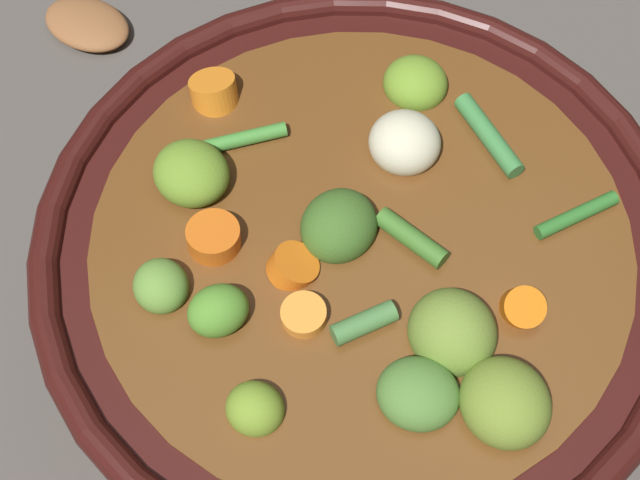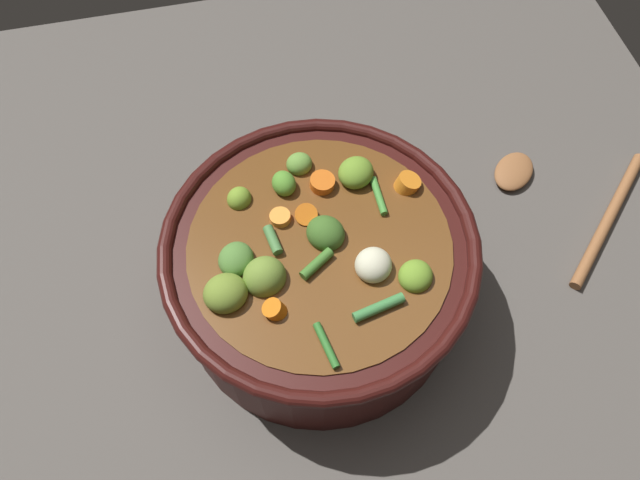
% 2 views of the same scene
% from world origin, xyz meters
% --- Properties ---
extents(ground_plane, '(1.10, 1.10, 0.00)m').
position_xyz_m(ground_plane, '(0.00, 0.00, 0.00)').
color(ground_plane, '#514C47').
extents(cooking_pot, '(0.33, 0.33, 0.15)m').
position_xyz_m(cooking_pot, '(-0.00, -0.00, 0.07)').
color(cooking_pot, '#38110F').
rests_on(cooking_pot, ground_plane).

